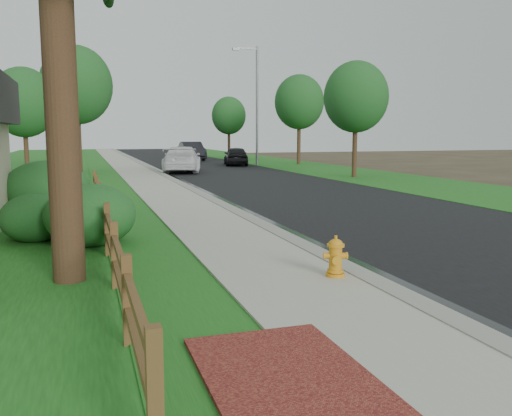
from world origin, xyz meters
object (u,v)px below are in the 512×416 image
object	(u,v)px
ranch_fence	(105,218)
fire_hydrant	(336,258)
white_suv	(182,159)
dark_car_mid	(236,156)
streetlight	(255,99)

from	to	relation	value
ranch_fence	fire_hydrant	xyz separation A→B (m)	(3.50, -4.21, -0.20)
ranch_fence	fire_hydrant	world-z (taller)	ranch_fence
fire_hydrant	white_suv	world-z (taller)	white_suv
ranch_fence	dark_car_mid	xyz separation A→B (m)	(10.80, 27.77, 0.11)
fire_hydrant	dark_car_mid	xyz separation A→B (m)	(7.30, 31.98, 0.32)
fire_hydrant	streetlight	size ratio (longest dim) A/B	0.08
ranch_fence	streetlight	xyz separation A→B (m)	(12.13, 27.16, 4.38)
white_suv	dark_car_mid	world-z (taller)	white_suv
white_suv	dark_car_mid	xyz separation A→B (m)	(5.20, 5.94, -0.09)
fire_hydrant	streetlight	bearing A→B (deg)	74.61
fire_hydrant	white_suv	bearing A→B (deg)	85.38
fire_hydrant	streetlight	distance (m)	32.85
fire_hydrant	dark_car_mid	size ratio (longest dim) A/B	0.16
white_suv	dark_car_mid	distance (m)	7.89
dark_car_mid	streetlight	world-z (taller)	streetlight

